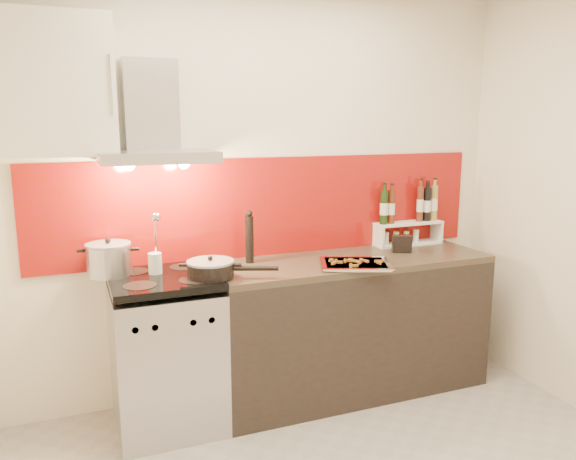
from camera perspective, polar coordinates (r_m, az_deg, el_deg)
name	(u,v)px	position (r m, az deg, el deg)	size (l,w,h in m)	color
back_wall	(262,195)	(3.63, -2.63, 3.61)	(3.40, 0.02, 2.60)	silver
backsplash	(270,207)	(3.65, -1.81, 2.38)	(3.00, 0.02, 0.64)	maroon
range_stove	(167,354)	(3.41, -12.19, -12.17)	(0.60, 0.60, 0.91)	#B7B7BA
counter	(350,324)	(3.77, 6.32, -9.51)	(1.80, 0.60, 0.90)	black
range_hood	(153,126)	(3.28, -13.57, 10.25)	(0.62, 0.50, 0.61)	#B7B7BA
upper_cabinet	(43,85)	(3.24, -23.65, 13.30)	(0.70, 0.35, 0.72)	silver
stock_pot	(109,259)	(3.34, -17.73, -2.83)	(0.25, 0.25, 0.22)	#B7B7BA
saute_pan	(212,269)	(3.17, -7.74, -3.92)	(0.49, 0.28, 0.12)	black
utensil_jar	(155,256)	(3.28, -13.33, -2.63)	(0.08, 0.12, 0.37)	silver
pepper_mill	(249,238)	(3.48, -3.95, -0.77)	(0.05, 0.05, 0.33)	black
step_shelf	(409,219)	(4.06, 12.24, 1.05)	(0.50, 0.14, 0.42)	white
caddy_box	(402,244)	(3.84, 11.49, -1.36)	(0.13, 0.05, 0.11)	black
baking_tray	(355,264)	(3.44, 6.84, -3.41)	(0.51, 0.46, 0.03)	silver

